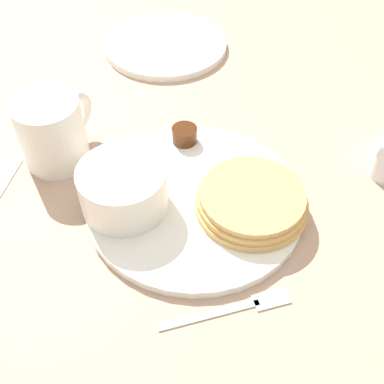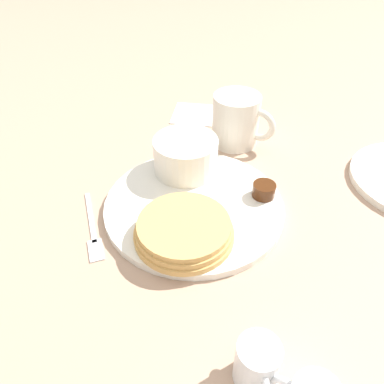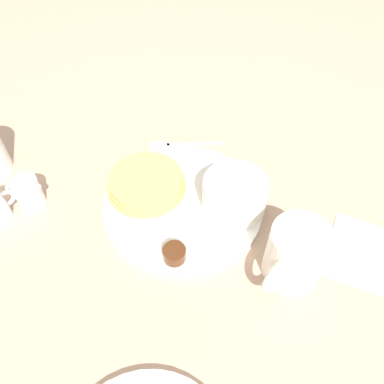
{
  "view_description": "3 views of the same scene",
  "coord_description": "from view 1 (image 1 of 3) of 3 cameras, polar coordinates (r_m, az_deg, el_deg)",
  "views": [
    {
      "loc": [
        -0.4,
        -0.09,
        0.47
      ],
      "look_at": [
        -0.01,
        0.0,
        0.03
      ],
      "focal_mm": 45.0,
      "sensor_mm": 36.0,
      "label": 1
    },
    {
      "loc": [
        0.08,
        -0.42,
        0.4
      ],
      "look_at": [
        0.0,
        -0.02,
        0.05
      ],
      "focal_mm": 35.0,
      "sensor_mm": 36.0,
      "label": 2
    },
    {
      "loc": [
        0.36,
        0.19,
        0.52
      ],
      "look_at": [
        -0.01,
        0.01,
        0.03
      ],
      "focal_mm": 35.0,
      "sensor_mm": 36.0,
      "label": 3
    }
  ],
  "objects": [
    {
      "name": "bowl",
      "position": [
        0.59,
        -8.16,
        0.56
      ],
      "size": [
        0.11,
        0.11,
        0.06
      ],
      "color": "white",
      "rests_on": "plate"
    },
    {
      "name": "coffee_mug",
      "position": [
        0.68,
        -16.12,
        6.92
      ],
      "size": [
        0.12,
        0.09,
        0.1
      ],
      "color": "silver",
      "rests_on": "ground_plane"
    },
    {
      "name": "butter_ramekin",
      "position": [
        0.61,
        -9.76,
        0.48
      ],
      "size": [
        0.04,
        0.04,
        0.04
      ],
      "color": "white",
      "rests_on": "plate"
    },
    {
      "name": "pancake_stack",
      "position": [
        0.6,
        7.15,
        -0.79
      ],
      "size": [
        0.14,
        0.14,
        0.03
      ],
      "color": "tan",
      "rests_on": "plate"
    },
    {
      "name": "ground_plane",
      "position": [
        0.62,
        0.34,
        -1.43
      ],
      "size": [
        4.0,
        4.0,
        0.0
      ],
      "primitive_type": "plane",
      "color": "tan"
    },
    {
      "name": "far_plate",
      "position": [
        0.92,
        -3.14,
        17.03
      ],
      "size": [
        0.22,
        0.22,
        0.01
      ],
      "color": "white",
      "rests_on": "ground_plane"
    },
    {
      "name": "syrup_cup",
      "position": [
        0.68,
        -0.9,
        6.81
      ],
      "size": [
        0.04,
        0.04,
        0.02
      ],
      "color": "#47230F",
      "rests_on": "plate"
    },
    {
      "name": "fork",
      "position": [
        0.54,
        5.84,
        -13.37
      ],
      "size": [
        0.08,
        0.14,
        0.0
      ],
      "color": "silver",
      "rests_on": "ground_plane"
    },
    {
      "name": "plate",
      "position": [
        0.62,
        0.34,
        -1.06
      ],
      "size": [
        0.28,
        0.28,
        0.01
      ],
      "color": "white",
      "rests_on": "ground_plane"
    }
  ]
}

